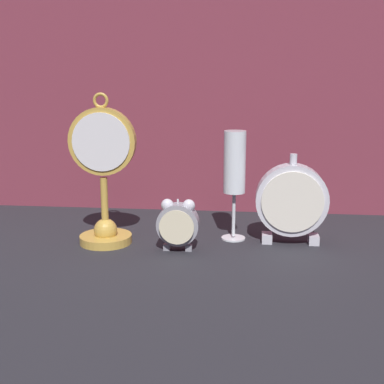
{
  "coord_description": "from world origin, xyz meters",
  "views": [
    {
      "loc": [
        0.11,
        -0.94,
        0.33
      ],
      "look_at": [
        0.0,
        0.08,
        0.1
      ],
      "focal_mm": 50.0,
      "sensor_mm": 36.0,
      "label": 1
    }
  ],
  "objects_px": {
    "alarm_clock_twin_bell": "(178,222)",
    "mantel_clock_silver": "(292,201)",
    "pocket_watch_on_stand": "(104,183)",
    "champagne_flute": "(235,169)"
  },
  "relations": [
    {
      "from": "alarm_clock_twin_bell",
      "to": "mantel_clock_silver",
      "type": "height_order",
      "value": "mantel_clock_silver"
    },
    {
      "from": "pocket_watch_on_stand",
      "to": "champagne_flute",
      "type": "xyz_separation_m",
      "value": [
        0.25,
        0.05,
        0.02
      ]
    },
    {
      "from": "alarm_clock_twin_bell",
      "to": "mantel_clock_silver",
      "type": "relative_size",
      "value": 0.56
    },
    {
      "from": "alarm_clock_twin_bell",
      "to": "champagne_flute",
      "type": "bearing_deg",
      "value": 39.08
    },
    {
      "from": "pocket_watch_on_stand",
      "to": "alarm_clock_twin_bell",
      "type": "height_order",
      "value": "pocket_watch_on_stand"
    },
    {
      "from": "alarm_clock_twin_bell",
      "to": "champagne_flute",
      "type": "relative_size",
      "value": 0.46
    },
    {
      "from": "pocket_watch_on_stand",
      "to": "mantel_clock_silver",
      "type": "height_order",
      "value": "pocket_watch_on_stand"
    },
    {
      "from": "alarm_clock_twin_bell",
      "to": "mantel_clock_silver",
      "type": "bearing_deg",
      "value": 17.32
    },
    {
      "from": "pocket_watch_on_stand",
      "to": "champagne_flute",
      "type": "distance_m",
      "value": 0.26
    },
    {
      "from": "champagne_flute",
      "to": "pocket_watch_on_stand",
      "type": "bearing_deg",
      "value": -168.3
    }
  ]
}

